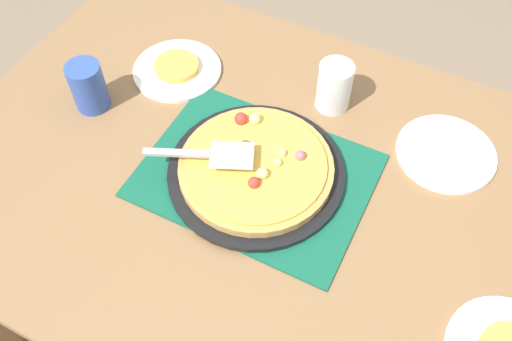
% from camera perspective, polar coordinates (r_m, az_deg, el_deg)
% --- Properties ---
extents(ground_plane, '(8.00, 8.00, 0.00)m').
position_cam_1_polar(ground_plane, '(1.86, 0.00, -14.19)').
color(ground_plane, '#84705B').
extents(dining_table, '(1.40, 1.00, 0.75)m').
position_cam_1_polar(dining_table, '(1.29, 0.00, -3.41)').
color(dining_table, olive).
rests_on(dining_table, ground_plane).
extents(placemat, '(0.48, 0.36, 0.01)m').
position_cam_1_polar(placemat, '(1.19, 0.00, -0.48)').
color(placemat, '#145B42').
rests_on(placemat, dining_table).
extents(pizza_pan, '(0.38, 0.38, 0.01)m').
position_cam_1_polar(pizza_pan, '(1.18, 0.00, -0.20)').
color(pizza_pan, black).
rests_on(pizza_pan, placemat).
extents(pizza, '(0.33, 0.33, 0.05)m').
position_cam_1_polar(pizza, '(1.17, -0.02, 0.47)').
color(pizza, tan).
rests_on(pizza, pizza_pan).
extents(plate_far_right, '(0.22, 0.22, 0.01)m').
position_cam_1_polar(plate_far_right, '(1.42, -8.12, 10.21)').
color(plate_far_right, white).
rests_on(plate_far_right, dining_table).
extents(plate_side, '(0.22, 0.22, 0.01)m').
position_cam_1_polar(plate_side, '(1.30, 18.98, 1.71)').
color(plate_side, white).
rests_on(plate_side, dining_table).
extents(served_slice_right, '(0.11, 0.11, 0.02)m').
position_cam_1_polar(served_slice_right, '(1.41, -8.18, 10.59)').
color(served_slice_right, '#EAB747').
rests_on(served_slice_right, plate_far_right).
extents(cup_near, '(0.08, 0.08, 0.12)m').
position_cam_1_polar(cup_near, '(1.30, 8.07, 8.59)').
color(cup_near, white).
rests_on(cup_near, dining_table).
extents(cup_far, '(0.08, 0.08, 0.12)m').
position_cam_1_polar(cup_far, '(1.34, -16.91, 8.30)').
color(cup_far, '#3351AD').
rests_on(cup_far, dining_table).
extents(pizza_server, '(0.23, 0.13, 0.01)m').
position_cam_1_polar(pizza_server, '(1.15, -4.89, 1.68)').
color(pizza_server, silver).
rests_on(pizza_server, pizza).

